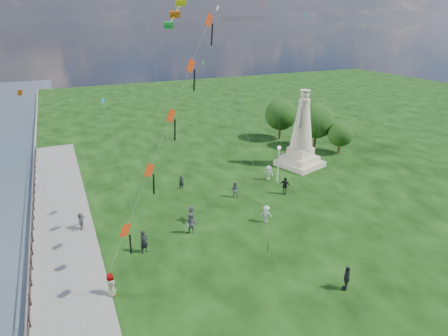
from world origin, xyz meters
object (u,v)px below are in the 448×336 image
person_10 (111,285)px  person_11 (191,214)px  statue (302,138)px  person_7 (235,189)px  lamppost (279,156)px  person_2 (266,214)px  person_1 (191,224)px  person_5 (81,222)px  person_8 (269,173)px  person_3 (347,278)px  person_6 (181,182)px  person_9 (285,186)px  person_0 (144,242)px

person_10 → person_11: 10.77m
statue → person_7: 12.34m
lamppost → person_2: (-5.72, -7.24, -2.24)m
lamppost → person_1: 14.21m
person_11 → person_2: bearing=74.5°
person_5 → person_11: (9.12, -2.51, -0.04)m
person_8 → person_11: size_ratio=1.13×
person_3 → person_10: (-14.47, 5.90, -0.04)m
statue → person_6: statue is taller
person_6 → person_11: size_ratio=0.99×
person_6 → person_11: person_11 is taller
person_1 → person_7: bearing=77.8°
person_2 → lamppost: bearing=-88.9°
person_3 → person_6: 20.56m
person_5 → person_10: bearing=-160.5°
person_5 → person_8: bearing=-68.8°
person_3 → person_11: person_3 is taller
person_6 → person_8: person_8 is taller
person_2 → person_3: 10.04m
person_5 → person_10: (0.99, -9.57, 0.08)m
lamppost → person_11: bearing=-159.9°
person_6 → person_9: (9.33, -5.68, 0.20)m
statue → person_9: bearing=-151.5°
person_9 → statue: bearing=92.1°
person_0 → person_9: person_0 is taller
person_5 → person_8: (20.26, 2.69, 0.05)m
lamppost → person_8: bearing=125.7°
person_2 → person_7: size_ratio=0.97×
person_2 → person_8: size_ratio=0.95×
person_8 → person_10: 22.84m
person_3 → person_10: person_3 is taller
lamppost → person_10: lamppost is taller
person_3 → person_10: size_ratio=1.04×
person_9 → person_10: 20.65m
person_10 → person_9: bearing=-88.1°
person_5 → person_7: bearing=-75.0°
person_6 → person_8: size_ratio=0.87×
lamppost → person_9: lamppost is taller
person_0 → person_6: size_ratio=1.30×
statue → person_0: size_ratio=4.90×
person_5 → person_10: size_ratio=0.91×
person_1 → person_6: size_ratio=1.31×
person_8 → person_2: bearing=-78.2°
person_7 → person_11: 6.41m
person_6 → person_11: (-1.41, -6.99, 0.01)m
statue → person_9: size_ratio=4.98×
person_7 → person_8: person_8 is taller
lamppost → person_7: lamppost is taller
statue → person_11: statue is taller
person_0 → person_2: bearing=-17.4°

